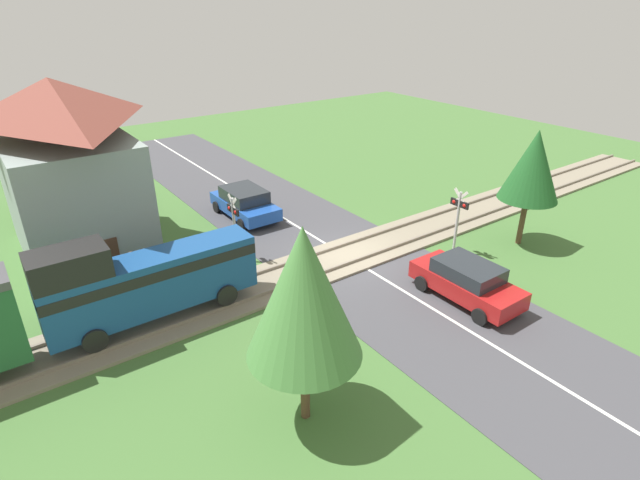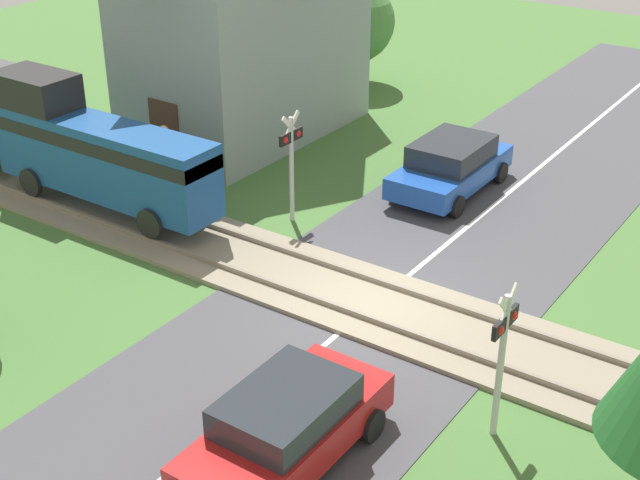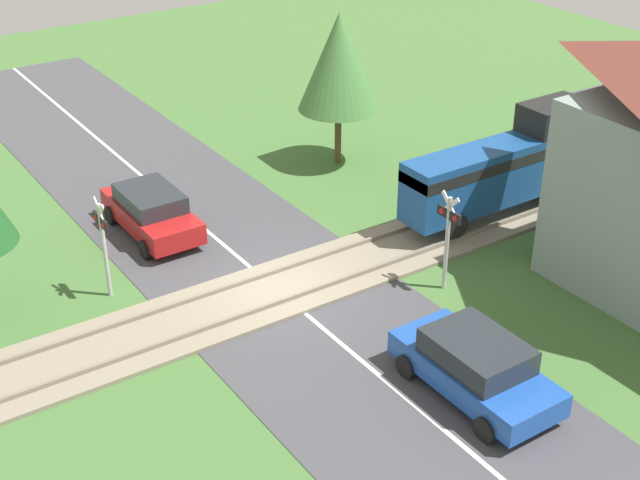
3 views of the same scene
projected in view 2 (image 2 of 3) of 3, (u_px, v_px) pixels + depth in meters
name	position (u px, v px, depth m)	size (l,w,h in m)	color
ground_plane	(373.00, 306.00, 19.38)	(60.00, 60.00, 0.00)	#426B33
road_surface	(373.00, 305.00, 19.37)	(48.00, 6.40, 0.02)	#424247
track_bed	(373.00, 303.00, 19.35)	(2.80, 48.00, 0.24)	gray
car_near_crossing	(286.00, 427.00, 14.57)	(4.10, 1.88, 1.47)	#A81919
car_far_side	(451.00, 165.00, 24.40)	(4.20, 2.02, 1.50)	#1E4CA8
crossing_signal_west_approach	(503.00, 343.00, 14.75)	(0.90, 0.18, 2.92)	#B7B7B7
crossing_signal_east_approach	(291.00, 152.00, 22.27)	(0.90, 0.18, 2.92)	#B7B7B7
station_building	(245.00, 22.00, 27.23)	(8.16, 4.77, 7.32)	gray
pedestrian_by_station	(166.00, 158.00, 24.76)	(0.44, 0.44, 1.77)	#333338
tree_by_station	(354.00, 22.00, 32.40)	(2.99, 2.99, 3.83)	brown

